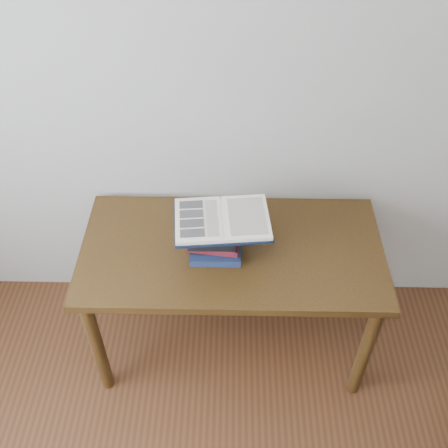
{
  "coord_description": "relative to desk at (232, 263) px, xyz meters",
  "views": [
    {
      "loc": [
        0.1,
        -0.19,
        2.4
      ],
      "look_at": [
        0.07,
        1.31,
        0.93
      ],
      "focal_mm": 42.0,
      "sensor_mm": 36.0,
      "label": 1
    }
  ],
  "objects": [
    {
      "name": "desk",
      "position": [
        0.0,
        0.0,
        0.0
      ],
      "size": [
        1.33,
        0.67,
        0.71
      ],
      "color": "#3F2C0F",
      "rests_on": "ground"
    },
    {
      "name": "open_book",
      "position": [
        -0.04,
        -0.03,
        0.3
      ],
      "size": [
        0.41,
        0.31,
        0.03
      ],
      "rotation": [
        0.0,
        0.0,
        0.09
      ],
      "color": "black",
      "rests_on": "book_stack"
    },
    {
      "name": "book_stack",
      "position": [
        -0.08,
        -0.02,
        0.19
      ],
      "size": [
        0.24,
        0.21,
        0.19
      ],
      "color": "#19264C",
      "rests_on": "desk"
    }
  ]
}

